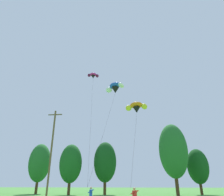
# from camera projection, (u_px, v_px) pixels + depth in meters

# --- Properties ---
(treeline_tree_c) EXTENTS (4.52, 4.52, 10.07)m
(treeline_tree_c) POSITION_uv_depth(u_px,v_px,m) (40.00, 163.00, 44.42)
(treeline_tree_c) COLOR #472D19
(treeline_tree_c) RESTS_ON ground_plane
(treeline_tree_d) EXTENTS (4.28, 4.28, 9.19)m
(treeline_tree_d) POSITION_uv_depth(u_px,v_px,m) (71.00, 163.00, 39.93)
(treeline_tree_d) COLOR #472D19
(treeline_tree_d) RESTS_ON ground_plane
(treeline_tree_e) EXTENTS (4.46, 4.46, 9.86)m
(treeline_tree_e) POSITION_uv_depth(u_px,v_px,m) (105.00, 162.00, 41.19)
(treeline_tree_e) COLOR #472D19
(treeline_tree_e) RESTS_ON ground_plane
(treeline_tree_f) EXTENTS (5.23, 5.23, 12.70)m
(treeline_tree_f) POSITION_uv_depth(u_px,v_px,m) (173.00, 150.00, 38.70)
(treeline_tree_f) COLOR #472D19
(treeline_tree_f) RESTS_ON ground_plane
(treeline_tree_g) EXTENTS (4.08, 4.08, 8.44)m
(treeline_tree_g) POSITION_uv_depth(u_px,v_px,m) (198.00, 166.00, 40.72)
(treeline_tree_g) COLOR #472D19
(treeline_tree_g) RESTS_ON ground_plane
(utility_pole) EXTENTS (2.20, 0.26, 12.50)m
(utility_pole) POSITION_uv_depth(u_px,v_px,m) (51.00, 150.00, 30.13)
(utility_pole) COLOR brown
(utility_pole) RESTS_ON ground_plane
(kite_flyer_near) EXTENTS (0.57, 0.60, 1.69)m
(kite_flyer_near) POSITION_uv_depth(u_px,v_px,m) (91.00, 195.00, 19.66)
(kite_flyer_near) COLOR gray
(kite_flyer_near) RESTS_ON ground_plane
(kite_flyer_mid) EXTENTS (0.72, 0.74, 1.69)m
(kite_flyer_mid) POSITION_uv_depth(u_px,v_px,m) (135.00, 196.00, 17.15)
(kite_flyer_mid) COLOR black
(kite_flyer_mid) RESTS_ON ground_plane
(parafoil_kite_high_blue_white) EXTENTS (3.69, 9.93, 15.46)m
(parafoil_kite_high_blue_white) POSITION_uv_depth(u_px,v_px,m) (115.00, 88.00, 33.06)
(parafoil_kite_high_blue_white) COLOR blue
(parafoil_kite_mid_orange) EXTENTS (3.36, 9.68, 11.34)m
(parafoil_kite_mid_orange) POSITION_uv_depth(u_px,v_px,m) (136.00, 107.00, 29.66)
(parafoil_kite_mid_orange) COLOR orange
(parafoil_kite_far_magenta) EXTENTS (3.91, 14.27, 20.39)m
(parafoil_kite_far_magenta) POSITION_uv_depth(u_px,v_px,m) (93.00, 76.00, 40.24)
(parafoil_kite_far_magenta) COLOR #D12893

